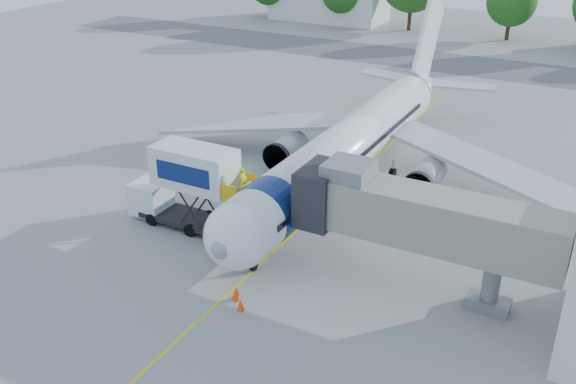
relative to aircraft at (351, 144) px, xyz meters
The scene contains 11 objects.
ground 5.07m from the aircraft, 90.00° to the right, with size 160.00×160.00×0.00m, color #999997.
guidance_line 5.06m from the aircraft, 90.00° to the right, with size 0.15×70.00×0.01m, color yellow.
taxiway_strip 37.99m from the aircraft, 90.00° to the left, with size 120.00×10.00×0.01m, color #59595B.
aircraft is the anchor object (origin of this frame).
jet_bridge 13.77m from the aircraft, 54.30° to the right, with size 13.90×3.20×6.60m.
catering_hiloader 12.77m from the aircraft, 119.38° to the right, with size 8.54×2.44×5.50m.
ground_tug 21.25m from the aircraft, 95.41° to the right, with size 3.63×2.50×1.32m.
safety_cone_a 16.69m from the aircraft, 87.72° to the right, with size 0.48×0.48×0.77m.
safety_cone_b 17.44m from the aircraft, 85.44° to the right, with size 0.40×0.40×0.63m.
outbuilding_left 62.50m from the aircraft, 116.61° to the left, with size 18.40×8.40×5.30m.
tree_d 54.37m from the aircraft, 89.61° to the left, with size 6.78×6.78×8.65m.
Camera 1 is at (16.38, -35.71, 19.75)m, focal length 40.00 mm.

